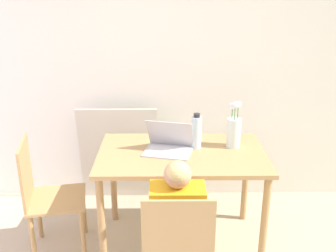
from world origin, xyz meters
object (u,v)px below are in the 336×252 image
at_px(chair_spare, 47,196).
at_px(person_seated, 177,218).
at_px(water_bottle, 196,132).
at_px(flower_vase, 234,129).
at_px(laptop, 169,144).

height_order(chair_spare, person_seated, person_seated).
height_order(person_seated, water_bottle, water_bottle).
relative_size(person_seated, flower_vase, 2.88).
relative_size(person_seated, water_bottle, 3.86).
relative_size(chair_spare, flower_vase, 2.51).
distance_m(person_seated, water_bottle, 0.76).
xyz_separation_m(person_seated, laptop, (-0.04, 0.63, 0.20)).
distance_m(person_seated, laptop, 0.66).
relative_size(laptop, flower_vase, 1.09).
height_order(flower_vase, water_bottle, flower_vase).
xyz_separation_m(person_seated, flower_vase, (0.43, 0.70, 0.28)).
bearing_deg(person_seated, chair_spare, -29.85).
height_order(chair_spare, water_bottle, water_bottle).
xyz_separation_m(chair_spare, flower_vase, (1.35, 0.17, 0.44)).
relative_size(flower_vase, water_bottle, 1.34).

